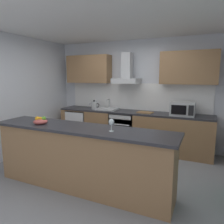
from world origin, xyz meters
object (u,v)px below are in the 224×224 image
at_px(refrigerator, 80,125).
at_px(oven, 124,129).
at_px(sink, 107,109).
at_px(fruit_bowl, 40,121).
at_px(microwave, 183,109).
at_px(wine_glass, 111,123).
at_px(range_hood, 127,74).
at_px(kettle, 94,105).
at_px(chopping_board, 145,112).

bearing_deg(refrigerator, oven, 0.12).
bearing_deg(sink, refrigerator, -179.02).
distance_m(oven, fruit_bowl, 2.32).
bearing_deg(microwave, wine_glass, -108.90).
bearing_deg(refrigerator, range_hood, 5.99).
bearing_deg(sink, wine_glass, -63.00).
bearing_deg(range_hood, fruit_bowl, -104.68).
relative_size(refrigerator, range_hood, 1.18).
bearing_deg(microwave, range_hood, 173.31).
bearing_deg(kettle, refrigerator, 176.10).
bearing_deg(fruit_bowl, chopping_board, 62.32).
relative_size(refrigerator, chopping_board, 2.50).
bearing_deg(chopping_board, refrigerator, 179.33).
xyz_separation_m(range_hood, chopping_board, (0.52, -0.15, -0.88)).
bearing_deg(microwave, kettle, -179.84).
bearing_deg(range_hood, microwave, -6.69).
height_order(oven, chopping_board, chopping_board).
xyz_separation_m(fruit_bowl, chopping_board, (1.12, 2.14, -0.12)).
xyz_separation_m(range_hood, wine_glass, (0.63, -2.25, -0.68)).
relative_size(kettle, range_hood, 0.40).
height_order(refrigerator, kettle, kettle).
bearing_deg(microwave, chopping_board, 179.71).
xyz_separation_m(kettle, fruit_bowl, (0.21, -2.13, 0.02)).
height_order(sink, kettle, sink).
distance_m(oven, refrigerator, 1.26).
bearing_deg(range_hood, wine_glass, -74.43).
height_order(oven, sink, sink).
distance_m(sink, chopping_board, 0.98).
bearing_deg(oven, microwave, -1.19).
height_order(range_hood, chopping_board, range_hood).
bearing_deg(fruit_bowl, range_hood, 75.32).
distance_m(oven, wine_glass, 2.30).
bearing_deg(oven, refrigerator, -179.88).
xyz_separation_m(refrigerator, sink, (0.80, 0.01, 0.50)).
height_order(refrigerator, wine_glass, wine_glass).
height_order(kettle, chopping_board, kettle).
distance_m(sink, wine_glass, 2.40).
distance_m(refrigerator, fruit_bowl, 2.34).
xyz_separation_m(wine_glass, chopping_board, (-0.10, 2.09, -0.20)).
distance_m(refrigerator, wine_glass, 2.92).
relative_size(wine_glass, fruit_bowl, 0.81).
bearing_deg(range_hood, refrigerator, -174.01).
bearing_deg(range_hood, sink, -165.50).
bearing_deg(chopping_board, sink, 177.97).
height_order(refrigerator, sink, sink).
distance_m(kettle, range_hood, 1.14).
xyz_separation_m(oven, fruit_bowl, (-0.60, -2.16, 0.57)).
distance_m(oven, sink, 0.66).
bearing_deg(refrigerator, wine_glass, -48.25).
xyz_separation_m(sink, fruit_bowl, (-0.14, -2.17, 0.10)).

